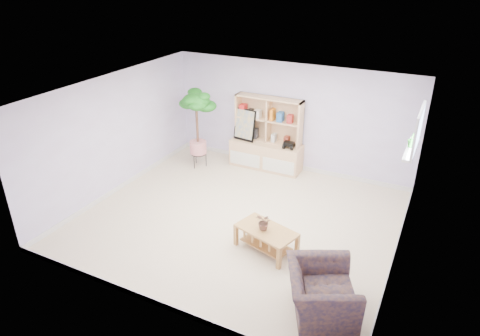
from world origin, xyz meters
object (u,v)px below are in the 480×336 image
at_px(armchair, 322,290).
at_px(floor_tree, 197,130).
at_px(storage_unit, 266,134).
at_px(coffee_table, 266,239).

bearing_deg(armchair, floor_tree, 25.09).
distance_m(storage_unit, coffee_table, 3.21).
bearing_deg(armchair, storage_unit, 7.35).
xyz_separation_m(floor_tree, armchair, (3.88, -3.20, -0.53)).
relative_size(coffee_table, armchair, 0.96).
bearing_deg(coffee_table, armchair, -21.53).
xyz_separation_m(coffee_table, floor_tree, (-2.67, 2.25, 0.70)).
relative_size(storage_unit, coffee_table, 1.69).
height_order(coffee_table, floor_tree, floor_tree).
bearing_deg(coffee_table, floor_tree, 156.45).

